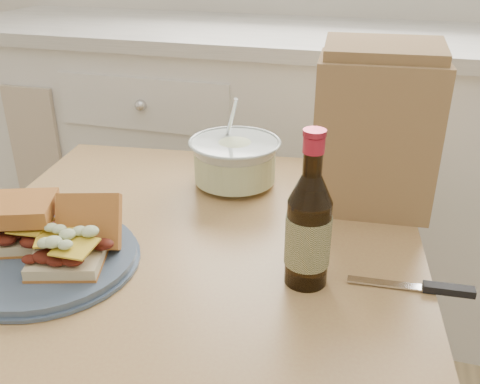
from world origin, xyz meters
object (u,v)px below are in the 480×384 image
(dining_table, at_px, (195,281))
(paper_bag, at_px, (375,136))
(beer_bottle, at_px, (308,229))
(coleslaw_bowl, at_px, (235,163))
(plate, at_px, (47,259))

(dining_table, relative_size, paper_bag, 3.06)
(beer_bottle, xyz_separation_m, paper_bag, (0.08, 0.30, 0.05))
(dining_table, xyz_separation_m, paper_bag, (0.30, 0.22, 0.26))
(dining_table, height_order, coleslaw_bowl, coleslaw_bowl)
(plate, relative_size, paper_bag, 1.00)
(dining_table, distance_m, paper_bag, 0.45)
(paper_bag, bearing_deg, beer_bottle, -108.90)
(coleslaw_bowl, relative_size, paper_bag, 0.66)
(coleslaw_bowl, height_order, paper_bag, paper_bag)
(beer_bottle, bearing_deg, plate, -172.23)
(dining_table, distance_m, beer_bottle, 0.31)
(plate, height_order, coleslaw_bowl, coleslaw_bowl)
(beer_bottle, bearing_deg, coleslaw_bowl, 121.79)
(paper_bag, bearing_deg, dining_table, -148.46)
(plate, xyz_separation_m, coleslaw_bowl, (0.22, 0.40, 0.04))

